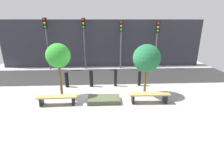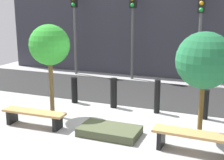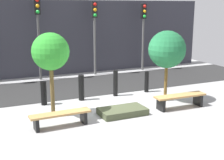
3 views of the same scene
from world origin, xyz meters
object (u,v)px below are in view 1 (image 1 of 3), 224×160
object	(u,v)px
traffic_light_mid_east	(121,36)
traffic_light_east	(157,37)
bollard_right	(139,79)
planter_bed	(104,100)
bollard_far_left	(67,80)
tree_behind_left_bench	(58,56)
traffic_light_mid_west	(84,35)
bench_right	(149,96)
bollard_left	(91,79)
traffic_light_west	(46,35)
bench_left	(57,98)
bollard_center	(116,78)
tree_behind_right_bench	(147,58)

from	to	relation	value
traffic_light_mid_east	traffic_light_east	xyz separation A→B (m)	(2.81, -0.00, -0.06)
bollard_right	traffic_light_mid_east	distance (m)	4.59
planter_bed	bollard_far_left	size ratio (longest dim) A/B	1.77
tree_behind_left_bench	traffic_light_mid_west	distance (m)	5.46
bench_right	bollard_far_left	bearing A→B (deg)	153.38
bollard_left	bollard_right	xyz separation A→B (m)	(2.82, 0.00, -0.05)
bench_right	traffic_light_mid_west	bearing A→B (deg)	120.89
bollard_right	traffic_light_west	world-z (taller)	traffic_light_west
bollard_right	traffic_light_west	size ratio (longest dim) A/B	0.22
bench_left	traffic_light_west	bearing A→B (deg)	106.71
bollard_far_left	bollard_right	distance (m)	4.23
planter_bed	bollard_center	world-z (taller)	bollard_center
bollard_center	tree_behind_left_bench	bearing A→B (deg)	-154.14
tree_behind_left_bench	bollard_far_left	bearing A→B (deg)	89.89
tree_behind_left_bench	traffic_light_west	distance (m)	5.81
bollard_left	traffic_light_mid_east	xyz separation A→B (m)	(2.11, 4.02, 2.05)
tree_behind_right_bench	bollard_right	xyz separation A→B (m)	(-0.00, 1.37, -1.49)
traffic_light_mid_west	traffic_light_east	bearing A→B (deg)	-0.01
bollard_left	bollard_right	bearing A→B (deg)	0.00
bollard_right	planter_bed	bearing A→B (deg)	-135.48
bench_right	tree_behind_left_bench	size ratio (longest dim) A/B	0.71
tree_behind_left_bench	traffic_light_mid_west	world-z (taller)	traffic_light_mid_west
traffic_light_mid_west	bollard_center	bearing A→B (deg)	-62.31
tree_behind_left_bench	tree_behind_right_bench	xyz separation A→B (m)	(4.23, 0.00, -0.16)
traffic_light_west	tree_behind_left_bench	bearing A→B (deg)	-68.76
tree_behind_left_bench	bollard_left	bearing A→B (deg)	44.09
planter_bed	traffic_light_west	bearing A→B (deg)	124.63
bollard_right	traffic_light_east	distance (m)	4.97
bollard_left	traffic_light_mid_west	distance (m)	4.62
bench_left	traffic_light_east	distance (m)	9.19
bench_right	bollard_far_left	size ratio (longest dim) A/B	2.21
planter_bed	traffic_light_mid_east	distance (m)	6.71
bollard_right	tree_behind_left_bench	bearing A→B (deg)	-162.08
traffic_light_west	bollard_far_left	bearing A→B (deg)	-62.44
bollard_right	bollard_far_left	bearing A→B (deg)	180.00
bollard_far_left	bollard_center	xyz separation A→B (m)	(2.82, 0.00, 0.08)
tree_behind_right_bench	traffic_light_east	world-z (taller)	traffic_light_east
tree_behind_right_bench	bollard_far_left	xyz separation A→B (m)	(-4.23, 1.37, -1.50)
tree_behind_right_bench	bollard_right	distance (m)	2.02
bench_left	tree_behind_left_bench	distance (m)	1.99
bollard_far_left	traffic_light_east	distance (m)	7.77
tree_behind_right_bench	traffic_light_mid_east	bearing A→B (deg)	97.55
bench_left	bollard_far_left	world-z (taller)	bollard_far_left
bench_right	planter_bed	bearing A→B (deg)	176.29
tree_behind_left_bench	bollard_left	xyz separation A→B (m)	(1.41, 1.37, -1.60)
bench_left	traffic_light_mid_west	bearing A→B (deg)	81.85
bollard_far_left	bench_left	bearing A→B (deg)	-90.07
bench_left	tree_behind_left_bench	bearing A→B (deg)	88.32
planter_bed	bollard_center	size ratio (longest dim) A/B	1.48
traffic_light_east	traffic_light_west	bearing A→B (deg)	180.00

